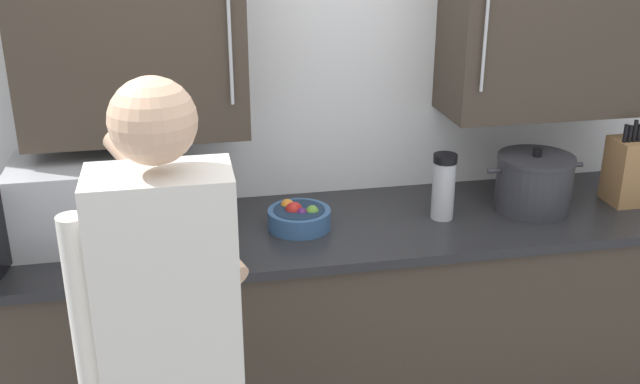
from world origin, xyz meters
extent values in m
cube|color=white|center=(0.00, 1.07, 1.29)|extent=(3.39, 0.10, 2.59)
cube|color=#3D3328|center=(-0.76, 0.86, 1.63)|extent=(0.76, 0.32, 0.69)
cylinder|color=#B7BABF|center=(-0.44, 0.69, 1.63)|extent=(0.01, 0.01, 0.41)
cube|color=#3D3328|center=(0.76, 0.86, 1.63)|extent=(0.76, 0.32, 0.69)
cylinder|color=#B7BABF|center=(0.44, 0.69, 1.63)|extent=(0.01, 0.01, 0.41)
cube|color=#3D3328|center=(0.00, 0.70, 0.45)|extent=(2.66, 0.62, 0.91)
cube|color=#232326|center=(0.00, 0.70, 0.93)|extent=(2.70, 0.66, 0.03)
cube|color=#B7BABF|center=(-0.91, 0.75, 1.09)|extent=(0.59, 0.34, 0.29)
cube|color=beige|center=(-0.99, 0.74, 1.09)|extent=(0.38, 0.29, 0.23)
cube|color=black|center=(-0.70, 0.57, 1.09)|extent=(0.16, 0.01, 0.26)
cylinder|color=#335684|center=(-0.22, 0.69, 0.98)|extent=(0.23, 0.23, 0.07)
cylinder|color=#192B42|center=(-0.22, 0.69, 0.99)|extent=(0.19, 0.19, 0.04)
sphere|color=red|center=(-0.24, 0.70, 1.01)|extent=(0.06, 0.06, 0.06)
sphere|color=#5B9333|center=(-0.17, 0.67, 1.01)|extent=(0.05, 0.05, 0.05)
sphere|color=#511E5B|center=(-0.21, 0.67, 1.01)|extent=(0.04, 0.04, 0.04)
sphere|color=red|center=(-0.23, 0.70, 1.01)|extent=(0.06, 0.06, 0.06)
sphere|color=orange|center=(-0.25, 0.75, 1.01)|extent=(0.05, 0.05, 0.05)
cylinder|color=#2D2D33|center=(0.69, 0.69, 1.04)|extent=(0.28, 0.28, 0.20)
cylinder|color=#2D2D33|center=(0.69, 0.69, 1.15)|extent=(0.29, 0.29, 0.02)
cylinder|color=black|center=(0.69, 0.69, 1.17)|extent=(0.04, 0.04, 0.03)
cylinder|color=#2D2D33|center=(0.52, 0.69, 1.11)|extent=(0.05, 0.02, 0.02)
cylinder|color=#2D2D33|center=(0.86, 0.69, 1.11)|extent=(0.05, 0.02, 0.02)
cube|color=#A37547|center=(1.07, 0.68, 1.07)|extent=(0.11, 0.15, 0.26)
cylinder|color=black|center=(1.03, 0.66, 1.24)|extent=(0.02, 0.02, 0.07)
cylinder|color=black|center=(1.05, 0.66, 1.23)|extent=(0.02, 0.02, 0.07)
cylinder|color=black|center=(1.07, 0.66, 1.24)|extent=(0.02, 0.02, 0.08)
cylinder|color=black|center=(1.08, 0.66, 1.24)|extent=(0.02, 0.02, 0.07)
cylinder|color=#B7BABF|center=(0.32, 0.68, 1.05)|extent=(0.08, 0.08, 0.22)
cylinder|color=black|center=(0.32, 0.68, 1.18)|extent=(0.09, 0.09, 0.03)
cube|color=silver|center=(-0.68, -0.13, 1.20)|extent=(0.34, 0.20, 0.58)
sphere|color=#DBAD89|center=(-0.68, -0.13, 1.61)|extent=(0.20, 0.20, 0.20)
cylinder|color=#DBAD89|center=(-0.66, 0.11, 1.32)|extent=(0.37, 0.53, 0.29)
cylinder|color=silver|center=(-0.88, -0.13, 1.15)|extent=(0.07, 0.07, 0.49)
camera|label=1|loc=(-0.63, -1.76, 2.08)|focal=41.93mm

